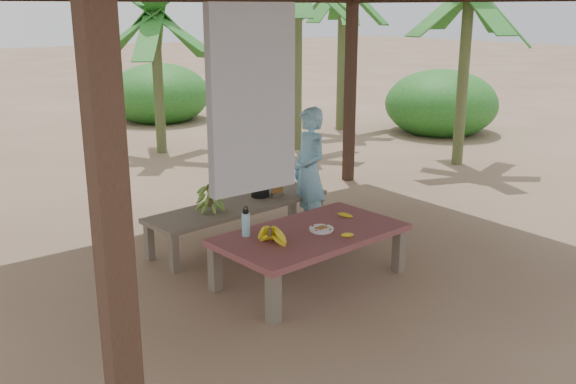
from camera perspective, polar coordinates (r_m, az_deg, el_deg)
ground at (r=6.51m, az=0.90°, el=-6.96°), size 80.00×80.00×0.00m
work_table at (r=6.13m, az=2.01°, el=-4.10°), size 1.86×1.12×0.50m
bench at (r=7.17m, az=-4.32°, el=-1.46°), size 2.25×0.81×0.45m
ripe_banana_bunch at (r=5.74m, az=-1.63°, el=-3.93°), size 0.36×0.34×0.17m
plate at (r=6.12m, az=2.98°, el=-3.33°), size 0.23×0.23×0.04m
loose_banana_front at (r=5.98m, az=5.29°, el=-3.82°), size 0.15×0.06×0.04m
loose_banana_side at (r=6.54m, az=5.11°, el=-2.05°), size 0.14×0.15×0.04m
water_flask at (r=5.97m, az=-3.77°, el=-2.81°), size 0.08×0.08×0.29m
green_banana_stalk at (r=6.88m, az=-6.94°, el=-0.47°), size 0.30×0.30×0.31m
cooking_pot at (r=7.39m, az=-2.50°, el=0.27°), size 0.21×0.21×0.18m
skewer_rack at (r=7.41m, az=-0.97°, el=0.58°), size 0.19×0.10×0.24m
woman at (r=7.36m, az=1.91°, el=1.83°), size 0.44×0.59×1.48m
banana_plant_n at (r=11.67m, az=-11.73°, el=14.10°), size 1.80×1.80×2.69m
banana_plant_e at (r=10.93m, az=15.75°, el=15.70°), size 1.80×1.80×3.07m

